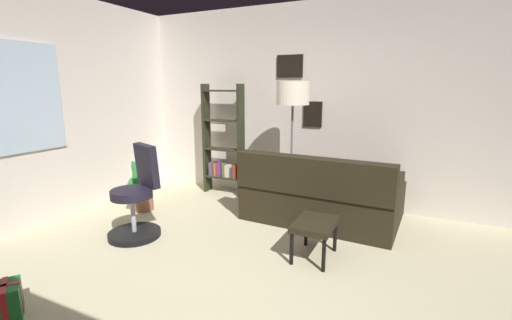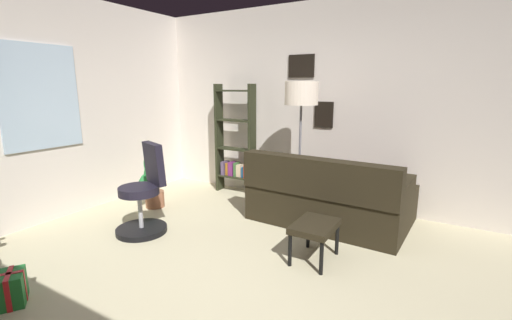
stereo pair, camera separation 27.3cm
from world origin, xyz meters
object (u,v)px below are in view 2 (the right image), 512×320
footstool (315,228)px  couch (339,197)px  floor_lamp (301,101)px  bookshelf (235,146)px  office_chair (144,198)px  gift_box_green (11,289)px  potted_plant (152,187)px

footstool → couch: bearing=5.5°
floor_lamp → couch: bearing=-86.9°
bookshelf → couch: bearing=-101.4°
couch → footstool: bearing=-174.5°
footstool → office_chair: (-0.34, 1.90, 0.08)m
footstool → bookshelf: bookshelf is taller
couch → bookshelf: 1.83m
gift_box_green → potted_plant: bearing=19.1°
office_chair → potted_plant: size_ratio=1.49×
bookshelf → floor_lamp: 1.47m
gift_box_green → floor_lamp: floor_lamp is taller
potted_plant → bookshelf: bearing=-27.9°
gift_box_green → floor_lamp: (2.86, -1.11, 1.32)m
couch → office_chair: bearing=128.4°
couch → gift_box_green: couch is taller
couch → footstool: 1.08m
office_chair → bookshelf: bookshelf is taller
footstool → floor_lamp: (1.05, 0.62, 1.13)m
footstool → office_chair: size_ratio=0.49×
couch → floor_lamp: (-0.03, 0.52, 1.14)m
floor_lamp → footstool: bearing=-149.3°
office_chair → floor_lamp: 2.16m
couch → gift_box_green: 3.32m
footstool → gift_box_green: footstool is taller
bookshelf → footstool: bearing=-127.7°
couch → footstool: couch is taller
couch → floor_lamp: floor_lamp is taller
floor_lamp → office_chair: bearing=137.5°
couch → footstool: size_ratio=3.74×
gift_box_green → bookshelf: bearing=2.1°
footstool → potted_plant: potted_plant is taller
footstool → gift_box_green: 2.51m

